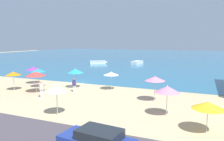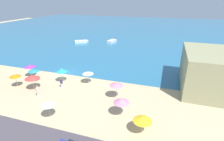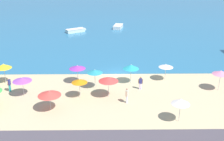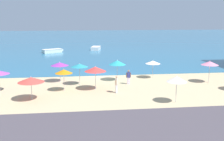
{
  "view_description": "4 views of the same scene",
  "coord_description": "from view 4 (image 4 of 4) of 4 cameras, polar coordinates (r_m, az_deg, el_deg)",
  "views": [
    {
      "loc": [
        16.53,
        -26.81,
        6.16
      ],
      "look_at": [
        4.86,
        1.21,
        1.94
      ],
      "focal_mm": 35.0,
      "sensor_mm": 36.0,
      "label": 1
    },
    {
      "loc": [
        18.55,
        -27.22,
        14.15
      ],
      "look_at": [
        9.03,
        2.51,
        0.94
      ],
      "focal_mm": 28.0,
      "sensor_mm": 36.0,
      "label": 2
    },
    {
      "loc": [
        -1.39,
        -36.68,
        15.27
      ],
      "look_at": [
        -0.95,
        -3.6,
        1.98
      ],
      "focal_mm": 45.0,
      "sensor_mm": 36.0,
      "label": 3
    },
    {
      "loc": [
        -3.22,
        -36.44,
        7.98
      ],
      "look_at": [
        1.06,
        -1.44,
        0.96
      ],
      "focal_mm": 45.0,
      "sensor_mm": 36.0,
      "label": 4
    }
  ],
  "objects": [
    {
      "name": "beach_umbrella_10",
      "position": [
        35.95,
        8.3,
        1.67
      ],
      "size": [
        1.92,
        1.92,
        2.34
      ],
      "color": "#B2B2B7",
      "rests_on": "ground_plane"
    },
    {
      "name": "coastal_road",
      "position": [
        20.33,
        2.75,
        -11.77
      ],
      "size": [
        80.0,
        8.0,
        0.06
      ],
      "primitive_type": "cube",
      "color": "#4B434A",
      "rests_on": "ground_plane"
    },
    {
      "name": "bather_2",
      "position": [
        32.71,
        3.38,
        -1.17
      ],
      "size": [
        0.57,
        0.22,
        1.69
      ],
      "color": "silver",
      "rests_on": "ground_plane"
    },
    {
      "name": "beach_umbrella_3",
      "position": [
        32.31,
        -6.63,
        1.04
      ],
      "size": [
        1.96,
        1.96,
        2.56
      ],
      "color": "#B2B2B7",
      "rests_on": "ground_plane"
    },
    {
      "name": "bather_1",
      "position": [
        29.04,
        0.92,
        -2.59
      ],
      "size": [
        0.35,
        0.52,
        1.83
      ],
      "color": "silver",
      "rests_on": "ground_plane"
    },
    {
      "name": "ground_plane",
      "position": [
        37.44,
        -1.88,
        -1.06
      ],
      "size": [
        160.0,
        160.0,
        0.0
      ],
      "primitive_type": "plane",
      "color": "#CAB286"
    },
    {
      "name": "beach_umbrella_8",
      "position": [
        26.19,
        13.02,
        -1.7
      ],
      "size": [
        1.85,
        1.85,
        2.57
      ],
      "color": "#B2B2B7",
      "rests_on": "ground_plane"
    },
    {
      "name": "beach_umbrella_11",
      "position": [
        27.47,
        -16.14,
        -1.81
      ],
      "size": [
        2.48,
        2.48,
        2.29
      ],
      "color": "#B2B2B7",
      "rests_on": "ground_plane"
    },
    {
      "name": "beach_umbrella_7",
      "position": [
        34.22,
        1.07,
        1.64
      ],
      "size": [
        2.08,
        2.08,
        2.6
      ],
      "color": "#B2B2B7",
      "rests_on": "ground_plane"
    },
    {
      "name": "beach_umbrella_1",
      "position": [
        35.14,
        19.25,
        1.43
      ],
      "size": [
        2.02,
        2.02,
        2.66
      ],
      "color": "#B2B2B7",
      "rests_on": "ground_plane"
    },
    {
      "name": "beach_umbrella_13",
      "position": [
        30.05,
        -3.41,
        0.3
      ],
      "size": [
        2.31,
        2.31,
        2.61
      ],
      "color": "#B2B2B7",
      "rests_on": "ground_plane"
    },
    {
      "name": "beach_umbrella_4",
      "position": [
        29.92,
        -9.78,
        -0.19
      ],
      "size": [
        1.84,
        1.84,
        2.41
      ],
      "color": "#B2B2B7",
      "rests_on": "ground_plane"
    },
    {
      "name": "skiff_offshore",
      "position": [
        61.26,
        -12.04,
        3.94
      ],
      "size": [
        4.5,
        3.48,
        0.77
      ],
      "color": "silver",
      "rests_on": "sea"
    },
    {
      "name": "sea",
      "position": [
        91.84,
        -4.97,
        6.25
      ],
      "size": [
        150.0,
        110.0,
        0.05
      ],
      "primitive_type": "cube",
      "color": "teal",
      "rests_on": "ground_plane"
    },
    {
      "name": "beach_umbrella_6",
      "position": [
        34.05,
        -10.59,
        1.31
      ],
      "size": [
        2.12,
        2.12,
        2.48
      ],
      "color": "#B2B2B7",
      "rests_on": "ground_plane"
    },
    {
      "name": "skiff_nearshore",
      "position": [
        64.77,
        -3.3,
        4.56
      ],
      "size": [
        2.57,
        4.24,
        0.78
      ],
      "color": "silver",
      "rests_on": "sea"
    }
  ]
}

